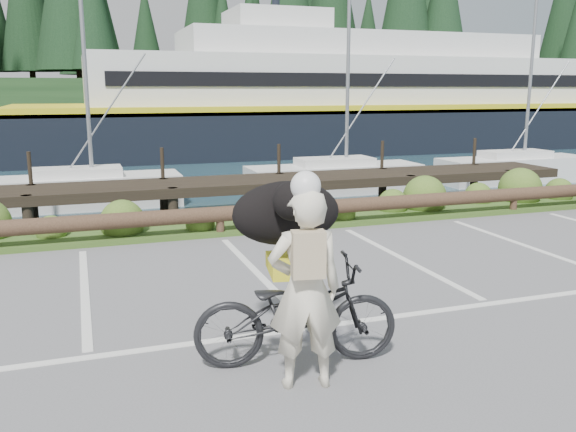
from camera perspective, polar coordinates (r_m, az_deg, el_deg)
The scene contains 7 objects.
ground at distance 7.91m, azimuth 1.14°, elevation -9.39°, with size 72.00×72.00×0.00m, color #5A5A5D.
harbor_backdrop at distance 85.44m, azimuth -17.20°, elevation 9.36°, with size 170.00×160.00×30.00m.
vegetation_strip at distance 12.80m, azimuth -7.03°, elevation -0.98°, with size 34.00×1.60×0.10m, color #3D5B21.
log_rail at distance 12.15m, azimuth -6.33°, elevation -1.90°, with size 32.00×0.30×0.60m, color #443021, non-canonical shape.
bicycle at distance 6.46m, azimuth 0.78°, elevation -9.02°, with size 0.75×2.15×1.13m, color black.
cyclist at distance 5.85m, azimuth 1.61°, elevation -6.92°, with size 0.72×0.47×1.96m, color beige.
dog at distance 6.86m, azimuth -0.16°, elevation 0.29°, with size 1.26×0.61×0.73m, color black.
Camera 1 is at (-2.54, -6.93, 2.86)m, focal length 38.00 mm.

